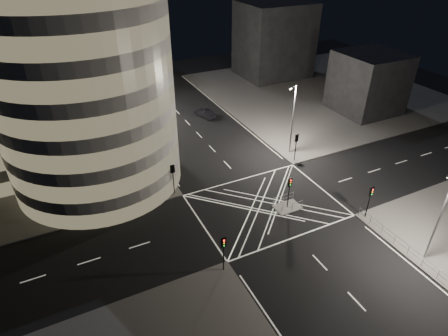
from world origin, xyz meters
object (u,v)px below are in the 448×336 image
street_lamp_left_near (152,137)px  street_lamp_right_near (441,214)px  central_island (287,207)px  street_lamp_right_far (293,118)px  sedan (205,113)px  traffic_signal_fr (296,143)px  street_lamp_left_far (119,90)px  traffic_signal_fl (173,174)px  traffic_signal_nr (370,197)px  traffic_signal_nl (223,248)px  traffic_signal_island (289,187)px

street_lamp_left_near → street_lamp_right_near: 32.13m
central_island → street_lamp_right_far: size_ratio=0.30×
street_lamp_right_far → sedan: size_ratio=2.45×
traffic_signal_fr → street_lamp_right_far: size_ratio=0.40×
traffic_signal_fr → street_lamp_right_far: street_lamp_right_far is taller
street_lamp_right_far → street_lamp_left_far: bearing=131.9°
street_lamp_right_far → traffic_signal_fl: bearing=-173.1°
traffic_signal_nr → sedan: (-5.22, 32.60, -2.24)m
traffic_signal_fl → street_lamp_left_far: bearing=91.6°
traffic_signal_nl → traffic_signal_fr: bearing=37.7°
traffic_signal_nl → street_lamp_right_far: street_lamp_right_far is taller
traffic_signal_island → street_lamp_right_near: 14.78m
traffic_signal_nr → street_lamp_left_near: bearing=134.1°
traffic_signal_nl → central_island: bearing=26.1°
traffic_signal_fr → traffic_signal_island: (-6.80, -8.30, 0.00)m
street_lamp_left_far → sedan: bearing=-17.9°
street_lamp_left_near → street_lamp_left_far: bearing=90.0°
central_island → street_lamp_right_far: (7.44, 10.50, 5.47)m
traffic_signal_fl → street_lamp_left_far: size_ratio=0.40×
street_lamp_left_near → sedan: street_lamp_left_near is taller
traffic_signal_nr → street_lamp_right_near: 7.69m
traffic_signal_nr → sedan: size_ratio=0.98×
traffic_signal_fr → traffic_signal_nr: same height
central_island → traffic_signal_fr: (6.80, 8.30, 2.84)m
street_lamp_left_far → traffic_signal_nl: bearing=-89.0°
traffic_signal_fl → sedan: bearing=56.9°
traffic_signal_fl → sedan: size_ratio=0.98×
street_lamp_left_far → traffic_signal_nr: bearing=-63.6°
traffic_signal_island → central_island: bearing=0.0°
central_island → sedan: size_ratio=0.73×
traffic_signal_nr → street_lamp_right_far: bearing=87.7°
street_lamp_left_near → street_lamp_right_far: (18.87, -3.00, 0.00)m
traffic_signal_fr → street_lamp_right_far: (0.64, 2.20, 2.63)m
central_island → traffic_signal_island: size_ratio=0.75×
traffic_signal_fr → sedan: traffic_signal_fr is taller
traffic_signal_nl → street_lamp_left_far: size_ratio=0.40×
street_lamp_right_far → sedan: 18.44m
street_lamp_right_far → sedan: bearing=109.2°
street_lamp_right_near → traffic_signal_fr: bearing=91.8°
traffic_signal_nl → street_lamp_right_far: 24.27m
street_lamp_left_far → street_lamp_right_near: (18.87, -44.00, 0.00)m
traffic_signal_nr → street_lamp_right_near: (0.64, -7.20, 2.63)m
street_lamp_right_far → street_lamp_right_near: bearing=-90.0°
traffic_signal_fl → traffic_signal_nr: size_ratio=1.00×
traffic_signal_fl → traffic_signal_fr: same height
traffic_signal_island → street_lamp_left_near: street_lamp_left_near is taller
street_lamp_left_far → central_island: bearing=-70.0°
street_lamp_left_near → sedan: 19.58m
central_island → traffic_signal_fr: bearing=50.7°
traffic_signal_fr → street_lamp_right_near: size_ratio=0.40×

